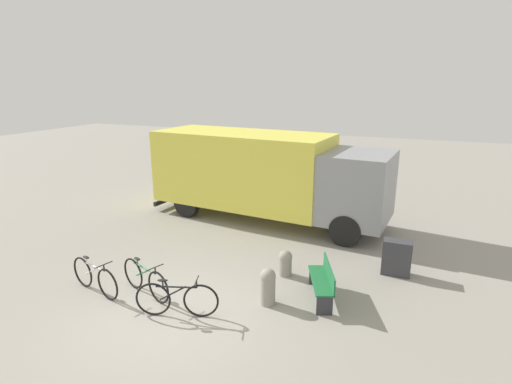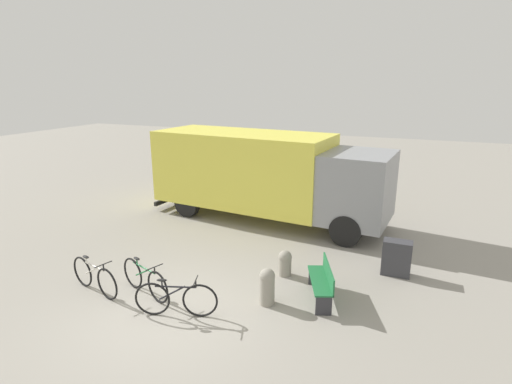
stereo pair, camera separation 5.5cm
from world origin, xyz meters
name	(u,v)px [view 1 (the left image)]	position (x,y,z in m)	size (l,w,h in m)	color
ground_plane	(169,315)	(0.00, 0.00, 0.00)	(60.00, 60.00, 0.00)	gray
delivery_truck	(264,172)	(-0.32, 6.50, 1.68)	(8.51, 3.28, 3.02)	#EAE04C
park_bench	(323,280)	(2.86, 1.86, 0.45)	(0.88, 1.47, 0.82)	#1E6638
bicycle_near	(95,277)	(-2.08, 0.15, 0.40)	(1.70, 0.57, 0.84)	black
bicycle_middle	(145,279)	(-0.94, 0.51, 0.40)	(1.66, 0.67, 0.84)	black
bicycle_far	(177,299)	(0.20, 0.04, 0.40)	(1.67, 0.65, 0.84)	black
bollard_near_bench	(268,285)	(1.79, 1.19, 0.46)	(0.35, 0.35, 0.84)	gray
bollard_far_bench	(285,262)	(1.73, 2.63, 0.35)	(0.34, 0.34, 0.66)	gray
utility_box	(397,258)	(4.32, 3.73, 0.45)	(0.70, 0.39, 0.91)	#38383D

